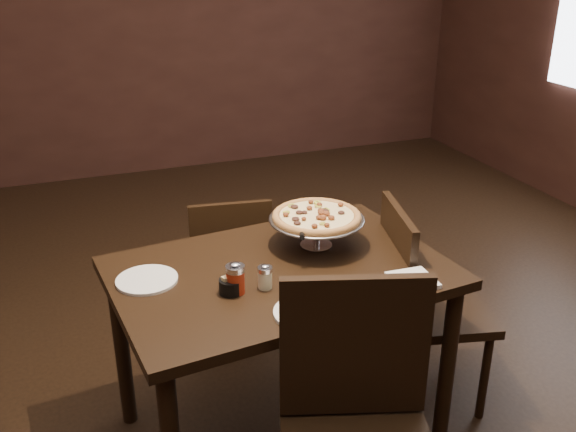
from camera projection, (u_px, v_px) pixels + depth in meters
name	position (u px, v px, depth m)	size (l,w,h in m)	color
room	(285.00, 97.00, 2.24)	(6.04, 7.04, 2.84)	black
dining_table	(280.00, 292.00, 2.45)	(1.31, 0.94, 0.77)	black
pizza_stand	(317.00, 217.00, 2.53)	(0.38, 0.38, 0.16)	silver
parmesan_shaker	(265.00, 277.00, 2.26)	(0.05, 0.05, 0.09)	beige
pepper_flake_shaker	(235.00, 278.00, 2.22)	(0.07, 0.07, 0.12)	#9C1C0E
packet_caddy	(231.00, 285.00, 2.23)	(0.09, 0.09, 0.07)	black
napkin_stack	(413.00, 280.00, 2.31)	(0.15, 0.15, 0.02)	white
plate_left	(147.00, 280.00, 2.31)	(0.22, 0.22, 0.01)	white
plate_near	(309.00, 312.00, 2.11)	(0.24, 0.24, 0.01)	white
serving_spatula	(302.00, 231.00, 2.42)	(0.16, 0.16, 0.02)	silver
chair_far	(230.00, 265.00, 3.13)	(0.43, 0.43, 0.82)	black
chair_near	(358.00, 430.00, 1.94)	(0.59, 0.59, 1.00)	black
chair_side	(421.00, 299.00, 2.72)	(0.52, 0.52, 0.92)	black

